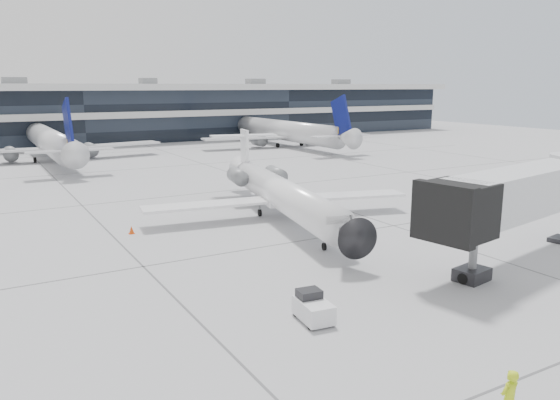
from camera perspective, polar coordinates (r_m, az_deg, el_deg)
ground at (r=38.34m, az=0.45°, el=-4.57°), size 220.00×220.00×0.00m
terminal at (r=115.42m, az=-20.72°, el=8.21°), size 170.00×22.00×10.00m
bg_jet_center at (r=88.08m, az=-22.73°, el=3.87°), size 32.00×40.00×9.60m
bg_jet_right at (r=100.99m, az=0.44°, el=5.70°), size 32.00×40.00×9.60m
regional_jet at (r=45.23m, az=-0.07°, el=0.87°), size 22.45×27.98×6.50m
jet_bridge at (r=37.99m, az=25.12°, el=1.00°), size 18.89×6.76×6.08m
ramp_worker at (r=19.92m, az=22.80°, el=-18.68°), size 0.75×0.50×2.06m
baggage_tug at (r=26.16m, az=3.46°, el=-11.19°), size 1.52×2.30×1.38m
traffic_cone at (r=42.26m, az=-15.26°, el=-3.03°), size 0.54×0.54×0.61m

